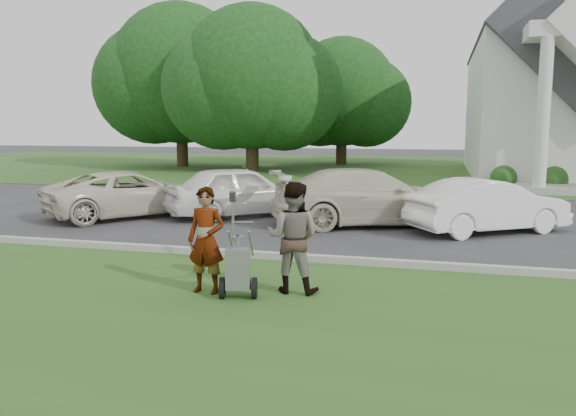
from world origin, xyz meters
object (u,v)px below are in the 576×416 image
at_px(car_d, 488,206).
at_px(person_right, 293,238).
at_px(striping_cart, 238,270).
at_px(person_left, 206,241).
at_px(tree_left, 251,84).
at_px(tree_far, 180,81).
at_px(church, 565,63).
at_px(tree_back, 342,97).
at_px(parking_meter_near, 233,220).
at_px(car_c, 369,197).
at_px(car_a, 130,194).
at_px(car_b, 240,191).

bearing_deg(car_d, person_right, 117.33).
relative_size(striping_cart, person_left, 0.71).
relative_size(person_left, car_d, 0.41).
relative_size(tree_left, person_right, 6.05).
bearing_deg(person_right, car_d, -117.36).
relative_size(tree_far, person_left, 6.93).
bearing_deg(person_right, church, -107.73).
distance_m(tree_back, parking_meter_near, 30.63).
xyz_separation_m(car_c, car_d, (3.00, -0.37, -0.09)).
height_order(tree_left, car_a, tree_left).
height_order(church, tree_back, church).
xyz_separation_m(person_left, car_d, (4.68, 6.65, -0.17)).
relative_size(person_right, car_c, 0.34).
relative_size(tree_back, car_c, 1.84).
bearing_deg(car_a, tree_left, -46.39).
height_order(tree_back, car_a, tree_back).
bearing_deg(church, tree_far, 175.34).
bearing_deg(striping_cart, car_d, 44.42).
bearing_deg(parking_meter_near, person_right, -40.24).
bearing_deg(parking_meter_near, tree_far, 117.56).
xyz_separation_m(tree_far, car_b, (11.16, -19.33, -4.94)).
xyz_separation_m(tree_left, car_a, (2.03, -17.21, -4.44)).
bearing_deg(tree_far, car_a, -68.34).
height_order(person_right, car_d, person_right).
distance_m(striping_cart, car_a, 9.00).
xyz_separation_m(church, tree_far, (-23.01, 1.87, -0.25)).
xyz_separation_m(tree_left, parking_meter_near, (7.16, -22.22, -4.20)).
relative_size(car_b, car_c, 0.84).
relative_size(parking_meter_near, car_a, 0.30).
bearing_deg(tree_back, car_a, -94.48).
xyz_separation_m(church, parking_meter_near, (-9.85, -23.35, -5.03)).
distance_m(car_b, car_c, 3.90).
height_order(parking_meter_near, car_b, car_b).
distance_m(tree_left, person_left, 25.34).
relative_size(car_a, car_d, 1.18).
bearing_deg(car_b, person_right, 163.98).
height_order(church, tree_far, church).
bearing_deg(parking_meter_near, car_b, 108.73).
bearing_deg(person_right, parking_meter_near, -39.17).
height_order(person_right, car_a, person_right).
relative_size(tree_back, parking_meter_near, 6.64).
bearing_deg(tree_left, person_left, -72.91).
relative_size(church, tree_back, 2.51).
xyz_separation_m(tree_left, car_c, (9.02, -16.85, -4.35)).
bearing_deg(car_d, car_a, 55.69).
bearing_deg(person_right, car_c, -92.26).
relative_size(tree_left, parking_meter_near, 7.34).
relative_size(tree_left, person_left, 6.32).
xyz_separation_m(striping_cart, person_right, (0.72, 0.54, 0.43)).
bearing_deg(tree_back, church, -27.85).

